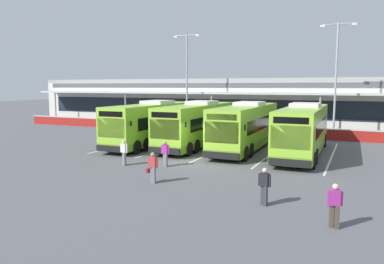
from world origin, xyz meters
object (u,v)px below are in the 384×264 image
coach_bus_leftmost (153,124)px  pedestrian_approaching_bus (264,185)px  lamp_post_west (187,75)px  lamp_post_centre (336,73)px  pedestrian_in_dark_coat (335,204)px  pedestrian_child (165,153)px  pedestrian_with_handbag (153,167)px  pedestrian_near_bin (124,152)px  coach_bus_left_centre (198,125)px  coach_bus_right_centre (303,131)px  coach_bus_centre (246,127)px

coach_bus_leftmost → pedestrian_approaching_bus: size_ratio=7.52×
coach_bus_leftmost → lamp_post_west: size_ratio=1.11×
pedestrian_approaching_bus → lamp_post_centre: 23.84m
pedestrian_in_dark_coat → pedestrian_child: same height
pedestrian_with_handbag → pedestrian_approaching_bus: 6.29m
pedestrian_approaching_bus → lamp_post_west: lamp_post_west is taller
coach_bus_leftmost → lamp_post_centre: 18.24m
pedestrian_child → coach_bus_leftmost: bearing=125.3°
pedestrian_near_bin → pedestrian_with_handbag: bearing=-37.9°
lamp_post_centre → pedestrian_with_handbag: bearing=-108.7°
coach_bus_leftmost → coach_bus_left_centre: size_ratio=1.00×
coach_bus_leftmost → pedestrian_in_dark_coat: bearing=-41.7°
coach_bus_left_centre → lamp_post_centre: (10.15, 9.87, 4.50)m
pedestrian_with_handbag → coach_bus_left_centre: bearing=102.6°
coach_bus_left_centre → coach_bus_right_centre: size_ratio=1.00×
coach_bus_centre → pedestrian_near_bin: size_ratio=7.52×
coach_bus_centre → pedestrian_with_handbag: (-1.50, -12.09, -0.93)m
coach_bus_right_centre → lamp_post_centre: 11.46m
coach_bus_right_centre → pedestrian_with_handbag: size_ratio=7.52×
lamp_post_centre → pedestrian_near_bin: bearing=-120.8°
coach_bus_leftmost → pedestrian_in_dark_coat: coach_bus_leftmost is taller
lamp_post_west → coach_bus_left_centre: bearing=-60.6°
lamp_post_centre → pedestrian_child: bearing=-115.6°
pedestrian_child → pedestrian_near_bin: size_ratio=1.00×
pedestrian_in_dark_coat → lamp_post_centre: 25.30m
coach_bus_left_centre → pedestrian_child: (1.41, -8.35, -0.91)m
coach_bus_centre → pedestrian_child: 8.83m
coach_bus_left_centre → lamp_post_west: lamp_post_west is taller
coach_bus_right_centre → pedestrian_in_dark_coat: 14.58m
coach_bus_centre → pedestrian_in_dark_coat: bearing=-62.9°
pedestrian_with_handbag → pedestrian_near_bin: same height
lamp_post_centre → coach_bus_leftmost: bearing=-142.7°
pedestrian_approaching_bus → lamp_post_centre: (1.26, 23.18, 5.42)m
pedestrian_in_dark_coat → lamp_post_centre: bearing=93.7°
coach_bus_centre → lamp_post_west: lamp_post_west is taller
coach_bus_left_centre → pedestrian_child: coach_bus_left_centre is taller
coach_bus_right_centre → pedestrian_near_bin: coach_bus_right_centre is taller
coach_bus_left_centre → pedestrian_approaching_bus: coach_bus_left_centre is taller
pedestrian_near_bin → coach_bus_right_centre: bearing=40.9°
pedestrian_with_handbag → pedestrian_child: size_ratio=1.00×
coach_bus_centre → pedestrian_approaching_bus: size_ratio=7.52×
coach_bus_centre → pedestrian_in_dark_coat: (7.55, -14.77, -0.91)m
pedestrian_child → pedestrian_near_bin: bearing=-163.9°
pedestrian_near_bin → lamp_post_centre: lamp_post_centre is taller
coach_bus_right_centre → lamp_post_centre: size_ratio=1.11×
coach_bus_centre → lamp_post_centre: lamp_post_centre is taller
coach_bus_centre → pedestrian_child: bearing=-108.6°
pedestrian_child → lamp_post_west: lamp_post_west is taller
coach_bus_left_centre → pedestrian_approaching_bus: 16.03m
pedestrian_approaching_bus → pedestrian_child: bearing=146.4°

